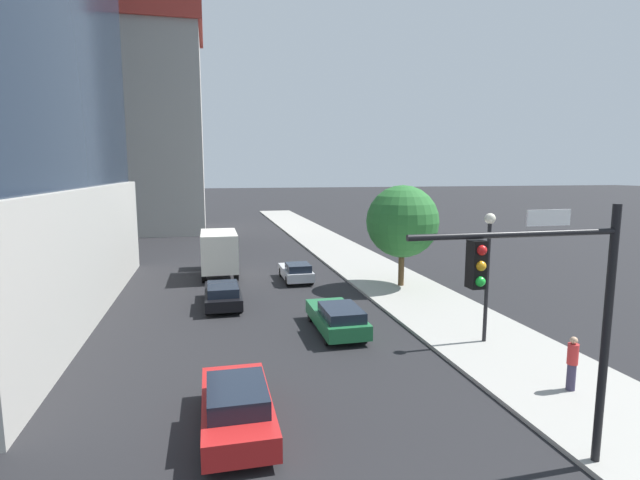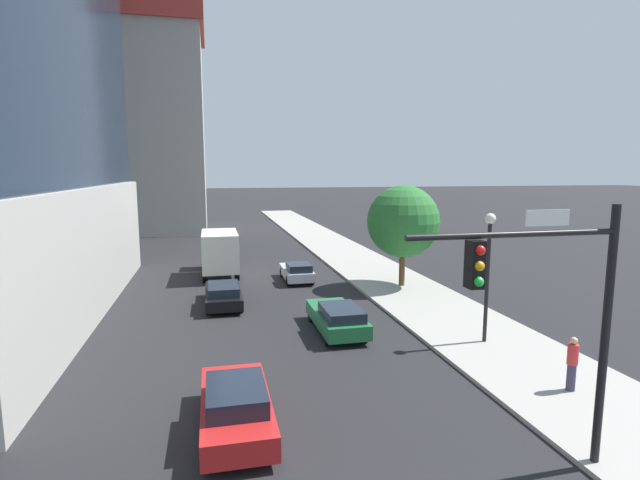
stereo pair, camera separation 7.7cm
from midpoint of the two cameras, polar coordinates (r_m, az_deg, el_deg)
sidewalk at (r=28.89m, az=10.90°, el=-6.34°), size 5.36×120.00×0.15m
construction_building at (r=61.69m, az=-20.58°, el=14.35°), size 15.27×21.99×32.69m
traffic_light_pole at (r=12.19m, az=25.91°, el=-5.87°), size 5.26×0.48×6.37m
street_lamp at (r=20.90m, az=19.46°, el=-1.99°), size 0.44×0.44×5.41m
street_tree at (r=29.96m, az=9.91°, el=2.17°), size 4.46×4.46×6.25m
car_silver at (r=31.84m, az=-2.69°, el=-3.76°), size 1.76×4.12×1.31m
car_green at (r=21.96m, az=2.18°, el=-9.16°), size 1.88×4.76×1.37m
car_black at (r=26.63m, az=-11.32°, el=-6.31°), size 1.89×4.79×1.29m
car_red at (r=14.43m, az=-9.79°, el=-18.84°), size 1.91×4.66×1.46m
box_truck at (r=34.08m, az=-11.75°, el=-1.23°), size 2.37×6.61×3.15m
pedestrian_red_shirt at (r=18.07m, az=27.87°, el=-12.79°), size 0.34×0.34×1.81m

